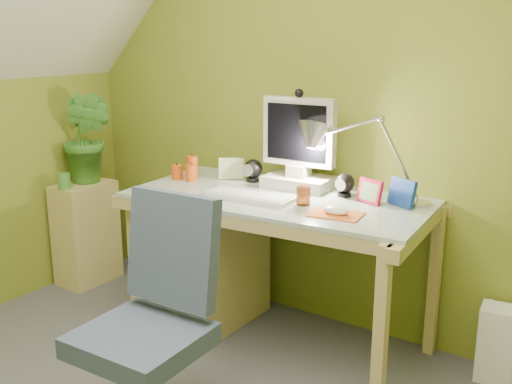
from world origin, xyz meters
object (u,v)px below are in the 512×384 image
Objects in this scene: desk at (279,270)px; monitor at (299,138)px; potted_plant at (87,138)px; task_chair at (141,338)px; desk_lamp at (384,139)px; side_ledge at (86,233)px.

desk is 2.81× the size of monitor.
task_chair is at bearing -34.89° from potted_plant.
potted_plant is 1.81m from task_chair.
task_chair is at bearing -98.67° from desk_lamp.
desk is at bearing -0.76° from potted_plant.
side_ledge is 1.14× the size of potted_plant.
monitor is at bearing 8.40° from side_ledge.
side_ledge is at bearing -176.28° from monitor.
monitor is at bearing 88.04° from task_chair.
potted_plant reaches higher than task_chair.
monitor is 1.62m from side_ledge.
desk_lamp reaches higher than monitor.
side_ledge is 0.72× the size of task_chair.
desk_lamp reaches higher than task_chair.
monitor is 0.45m from desk_lamp.
monitor is 0.88× the size of desk_lamp.
potted_plant is at bearing -163.06° from desk_lamp.
desk_lamp is at bearing 6.41° from side_ledge.
potted_plant is (-1.41, 0.02, 0.54)m from desk.
desk_lamp is at bearing -4.68° from monitor.
potted_plant is at bearing 71.97° from side_ledge.
monitor is 0.80× the size of side_ledge.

